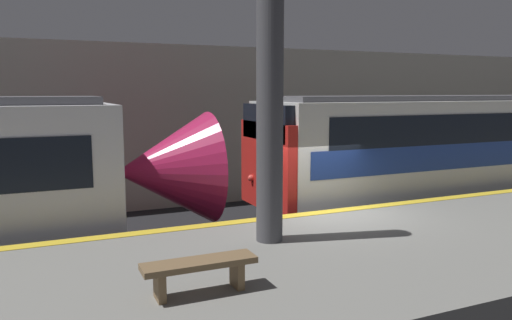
# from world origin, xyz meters

# --- Properties ---
(ground_plane) EXTENTS (120.00, 120.00, 0.00)m
(ground_plane) POSITION_xyz_m (0.00, 0.00, 0.00)
(ground_plane) COLOR black
(platform) EXTENTS (40.00, 4.99, 1.15)m
(platform) POSITION_xyz_m (0.00, -2.49, 0.57)
(platform) COLOR slate
(platform) RESTS_ON ground
(station_rear_barrier) EXTENTS (50.00, 0.15, 5.22)m
(station_rear_barrier) POSITION_xyz_m (0.00, 6.43, 2.61)
(station_rear_barrier) COLOR #B2AD9E
(station_rear_barrier) RESTS_ON ground
(support_pillar_near) EXTENTS (0.46, 0.46, 4.19)m
(support_pillar_near) POSITION_xyz_m (-2.13, -1.52, 3.23)
(support_pillar_near) COLOR #47474C
(support_pillar_near) RESTS_ON platform
(train_boxy) EXTENTS (16.48, 2.85, 3.63)m
(train_boxy) POSITION_xyz_m (7.54, 2.00, 1.87)
(train_boxy) COLOR black
(train_boxy) RESTS_ON ground
(platform_bench) EXTENTS (1.50, 0.40, 0.45)m
(platform_bench) POSITION_xyz_m (-3.97, -3.26, 1.48)
(platform_bench) COLOR brown
(platform_bench) RESTS_ON platform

